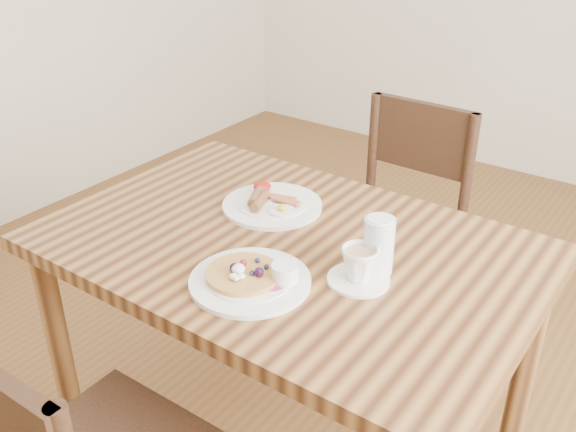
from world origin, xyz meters
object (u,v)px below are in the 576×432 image
object	(u,v)px
chair_far	(397,221)
dining_table	(288,275)
water_glass	(378,246)
pancake_plate	(252,278)
teacup_saucer	(359,267)
breakfast_plate	(271,203)

from	to	relation	value
chair_far	dining_table	bearing A→B (deg)	93.75
chair_far	water_glass	bearing A→B (deg)	113.12
pancake_plate	teacup_saucer	size ratio (longest dim) A/B	1.93
chair_far	pancake_plate	size ratio (longest dim) A/B	3.26
pancake_plate	teacup_saucer	xyz separation A→B (m)	(0.19, 0.14, 0.02)
dining_table	water_glass	bearing A→B (deg)	2.04
dining_table	pancake_plate	distance (m)	0.23
dining_table	water_glass	distance (m)	0.29
water_glass	dining_table	bearing A→B (deg)	-177.96
teacup_saucer	breakfast_plate	bearing A→B (deg)	155.13
chair_far	breakfast_plate	bearing A→B (deg)	79.84
teacup_saucer	pancake_plate	bearing A→B (deg)	-142.10
breakfast_plate	water_glass	size ratio (longest dim) A/B	2.02
dining_table	pancake_plate	xyz separation A→B (m)	(0.04, -0.20, 0.11)
water_glass	chair_far	bearing A→B (deg)	111.95
teacup_saucer	water_glass	xyz separation A→B (m)	(0.01, 0.06, 0.03)
teacup_saucer	dining_table	bearing A→B (deg)	167.25
dining_table	teacup_saucer	size ratio (longest dim) A/B	8.57
chair_far	breakfast_plate	size ratio (longest dim) A/B	3.26
dining_table	teacup_saucer	distance (m)	0.27
pancake_plate	water_glass	world-z (taller)	water_glass
dining_table	breakfast_plate	size ratio (longest dim) A/B	4.44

